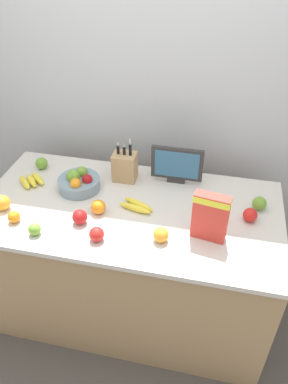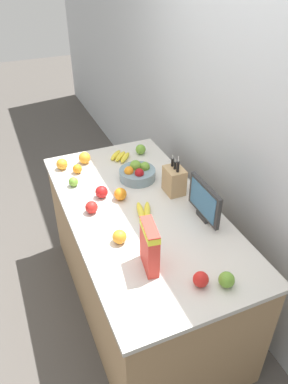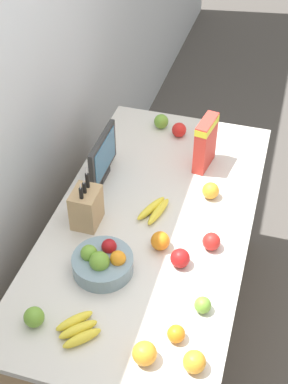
# 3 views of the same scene
# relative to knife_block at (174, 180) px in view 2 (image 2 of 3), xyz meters

# --- Properties ---
(ground_plane) EXTENTS (14.00, 14.00, 0.00)m
(ground_plane) POSITION_rel_knife_block_xyz_m (0.09, -0.28, -0.98)
(ground_plane) COLOR #514C47
(wall_back) EXTENTS (9.00, 0.06, 2.60)m
(wall_back) POSITION_rel_knife_block_xyz_m (0.09, 0.39, 0.32)
(wall_back) COLOR silver
(wall_back) RESTS_ON ground_plane
(counter) EXTENTS (1.75, 0.90, 0.88)m
(counter) POSITION_rel_knife_block_xyz_m (0.09, -0.28, -0.53)
(counter) COLOR tan
(counter) RESTS_ON ground_plane
(knife_block) EXTENTS (0.14, 0.11, 0.29)m
(knife_block) POSITION_rel_knife_block_xyz_m (0.00, 0.00, 0.00)
(knife_block) COLOR tan
(knife_block) RESTS_ON counter
(small_monitor) EXTENTS (0.32, 0.03, 0.24)m
(small_monitor) POSITION_rel_knife_block_xyz_m (0.32, 0.03, 0.04)
(small_monitor) COLOR #2D2D2D
(small_monitor) RESTS_ON counter
(cereal_box) EXTENTS (0.19, 0.09, 0.27)m
(cereal_box) POSITION_rel_knife_block_xyz_m (0.56, -0.42, 0.06)
(cereal_box) COLOR red
(cereal_box) RESTS_ON counter
(fruit_bowl) EXTENTS (0.25, 0.25, 0.13)m
(fruit_bowl) POSITION_rel_knife_block_xyz_m (-0.25, -0.16, -0.05)
(fruit_bowl) COLOR gray
(fruit_bowl) RESTS_ON counter
(banana_bunch_left) EXTENTS (0.20, 0.19, 0.04)m
(banana_bunch_left) POSITION_rel_knife_block_xyz_m (-0.56, -0.18, -0.07)
(banana_bunch_left) COLOR yellow
(banana_bunch_left) RESTS_ON counter
(banana_bunch_right) EXTENTS (0.21, 0.14, 0.04)m
(banana_bunch_right) POSITION_rel_knife_block_xyz_m (0.14, -0.28, -0.07)
(banana_bunch_right) COLOR yellow
(banana_bunch_right) RESTS_ON counter
(apple_leftmost) EXTENTS (0.08, 0.08, 0.08)m
(apple_leftmost) POSITION_rel_knife_block_xyz_m (0.77, -0.24, -0.05)
(apple_leftmost) COLOR red
(apple_leftmost) RESTS_ON counter
(apple_front) EXTENTS (0.08, 0.08, 0.08)m
(apple_front) POSITION_rel_knife_block_xyz_m (-0.57, -0.00, -0.05)
(apple_front) COLOR #6B9E33
(apple_front) RESTS_ON counter
(apple_middle) EXTENTS (0.08, 0.08, 0.08)m
(apple_middle) POSITION_rel_knife_block_xyz_m (0.83, -0.13, -0.05)
(apple_middle) COLOR #6B9E33
(apple_middle) RESTS_ON counter
(apple_rear) EXTENTS (0.08, 0.08, 0.08)m
(apple_rear) POSITION_rel_knife_block_xyz_m (-0.13, -0.46, -0.05)
(apple_rear) COLOR red
(apple_rear) RESTS_ON counter
(apple_by_knife_block) EXTENTS (0.08, 0.08, 0.08)m
(apple_by_knife_block) POSITION_rel_knife_block_xyz_m (0.00, -0.57, -0.05)
(apple_by_knife_block) COLOR red
(apple_by_knife_block) RESTS_ON counter
(apple_near_bananas) EXTENTS (0.07, 0.07, 0.07)m
(apple_near_bananas) POSITION_rel_knife_block_xyz_m (-0.33, -0.60, -0.06)
(apple_near_bananas) COLOR #6B9E33
(apple_near_bananas) RESTS_ON counter
(orange_near_bowl) EXTENTS (0.07, 0.07, 0.07)m
(orange_near_bowl) POSITION_rel_knife_block_xyz_m (-0.49, -0.53, -0.06)
(orange_near_bowl) COLOR orange
(orange_near_bowl) RESTS_ON counter
(orange_front_center) EXTENTS (0.08, 0.08, 0.08)m
(orange_front_center) POSITION_rel_knife_block_xyz_m (0.33, -0.50, -0.05)
(orange_front_center) COLOR orange
(orange_front_center) RESTS_ON counter
(orange_mid_right) EXTENTS (0.08, 0.08, 0.08)m
(orange_mid_right) POSITION_rel_knife_block_xyz_m (-0.58, -0.62, -0.05)
(orange_mid_right) COLOR orange
(orange_mid_right) RESTS_ON counter
(orange_by_cereal) EXTENTS (0.09, 0.09, 0.09)m
(orange_by_cereal) POSITION_rel_knife_block_xyz_m (-0.60, -0.45, -0.05)
(orange_by_cereal) COLOR orange
(orange_by_cereal) RESTS_ON counter
(orange_front_right) EXTENTS (0.08, 0.08, 0.08)m
(orange_front_right) POSITION_rel_knife_block_xyz_m (-0.06, -0.36, -0.05)
(orange_front_right) COLOR orange
(orange_front_right) RESTS_ON counter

